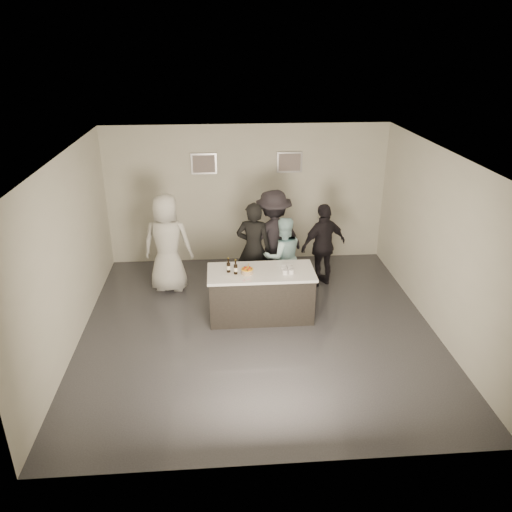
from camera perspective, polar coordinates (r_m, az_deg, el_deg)
name	(u,v)px	position (r m, az deg, el deg)	size (l,w,h in m)	color
floor	(258,328)	(8.72, 0.26, -8.27)	(6.00, 6.00, 0.00)	#3D3D42
ceiling	(259,156)	(7.57, 0.30, 11.37)	(6.00, 6.00, 0.00)	white
wall_back	(247,195)	(10.84, -1.02, 7.02)	(6.00, 0.04, 3.00)	beige
wall_front	(281,358)	(5.40, 2.92, -11.60)	(6.00, 0.04, 3.00)	beige
wall_left	(68,254)	(8.35, -20.71, 0.18)	(0.04, 6.00, 3.00)	beige
wall_right	(439,243)	(8.77, 20.20, 1.39)	(0.04, 6.00, 3.00)	beige
picture_left	(204,164)	(10.62, -5.98, 10.45)	(0.54, 0.04, 0.44)	#B2B2B7
picture_right	(289,162)	(10.72, 3.85, 10.65)	(0.54, 0.04, 0.44)	#B2B2B7
bar_counter	(261,294)	(8.85, 0.57, -4.36)	(1.86, 0.86, 0.90)	white
cake	(247,272)	(8.54, -1.02, -1.79)	(0.21, 0.21, 0.08)	yellow
beer_bottle_a	(228,265)	(8.57, -3.17, -1.05)	(0.07, 0.07, 0.26)	black
beer_bottle_b	(236,267)	(8.50, -2.35, -1.26)	(0.07, 0.07, 0.26)	black
tumbler_cluster	(287,269)	(8.64, 3.61, -1.52)	(0.19, 0.30, 0.08)	orange
candles	(248,280)	(8.32, -0.90, -2.80)	(0.24, 0.08, 0.01)	pink
person_main_black	(254,248)	(9.53, -0.27, 0.87)	(0.67, 0.44, 1.83)	black
person_main_blue	(283,256)	(9.52, 3.08, -0.05)	(0.76, 0.59, 1.57)	#AADADE
person_guest_left	(167,243)	(9.76, -10.10, 1.44)	(0.95, 0.62, 1.95)	silver
person_guest_right	(323,245)	(9.95, 7.71, 1.24)	(0.99, 0.41, 1.70)	black
person_guest_back	(273,238)	(9.88, 1.98, 2.07)	(1.26, 0.72, 1.95)	black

